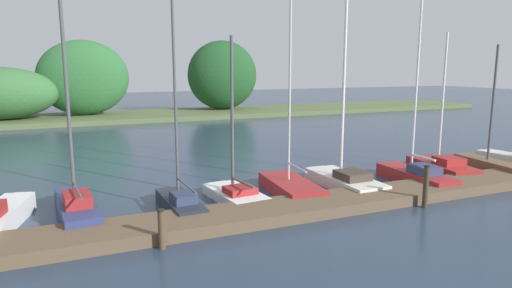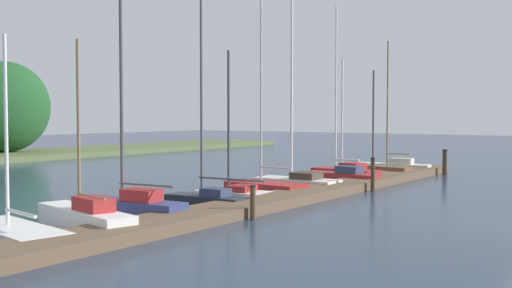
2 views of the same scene
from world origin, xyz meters
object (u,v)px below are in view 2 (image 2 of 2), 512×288
(sailboat_5, at_px, (232,192))
(sailboat_10, at_px, (374,169))
(sailboat_1, at_px, (10,230))
(sailboat_11, at_px, (390,166))
(sailboat_7, at_px, (295,179))
(mooring_piling_1, at_px, (253,202))
(sailboat_8, at_px, (339,175))
(sailboat_9, at_px, (344,172))
(sailboat_2, at_px, (83,215))
(mooring_piling_3, at_px, (445,162))
(mooring_piling_2, at_px, (373,174))
(sailboat_4, at_px, (205,196))
(sailboat_6, at_px, (263,186))
(sailboat_3, at_px, (127,204))

(sailboat_5, distance_m, sailboat_10, 11.73)
(sailboat_1, height_order, sailboat_11, sailboat_11)
(sailboat_7, relative_size, mooring_piling_1, 7.99)
(sailboat_10, bearing_deg, sailboat_8, 98.28)
(sailboat_9, bearing_deg, sailboat_7, 101.79)
(sailboat_2, xyz_separation_m, mooring_piling_1, (4.00, -2.97, 0.14))
(mooring_piling_3, bearing_deg, sailboat_2, 171.64)
(sailboat_7, bearing_deg, sailboat_2, 90.14)
(sailboat_2, height_order, sailboat_8, sailboat_8)
(sailboat_7, distance_m, mooring_piling_3, 10.43)
(sailboat_9, xyz_separation_m, sailboat_11, (4.49, -0.55, 0.02))
(sailboat_10, xyz_separation_m, mooring_piling_1, (-14.84, -2.66, 0.19))
(sailboat_1, height_order, mooring_piling_3, sailboat_1)
(sailboat_2, xyz_separation_m, sailboat_5, (7.11, 0.18, -0.07))
(sailboat_5, height_order, sailboat_10, sailboat_5)
(sailboat_11, bearing_deg, mooring_piling_2, 102.11)
(sailboat_7, xyz_separation_m, mooring_piling_2, (1.02, -3.15, 0.31))
(mooring_piling_3, bearing_deg, sailboat_11, 94.73)
(sailboat_2, bearing_deg, sailboat_9, -75.63)
(sailboat_1, height_order, sailboat_10, sailboat_10)
(sailboat_2, bearing_deg, sailboat_8, -78.79)
(sailboat_5, bearing_deg, sailboat_10, -98.37)
(sailboat_1, bearing_deg, sailboat_11, -80.85)
(sailboat_4, bearing_deg, sailboat_6, -86.77)
(sailboat_7, distance_m, sailboat_8, 2.98)
(sailboat_6, bearing_deg, mooring_piling_3, -101.12)
(mooring_piling_1, bearing_deg, sailboat_8, 13.34)
(mooring_piling_3, bearing_deg, mooring_piling_1, 179.40)
(mooring_piling_2, distance_m, mooring_piling_3, 8.88)
(sailboat_1, height_order, mooring_piling_2, sailboat_1)
(sailboat_4, relative_size, sailboat_6, 0.99)
(sailboat_8, height_order, mooring_piling_1, sailboat_8)
(sailboat_2, xyz_separation_m, sailboat_10, (18.83, -0.30, -0.04))
(sailboat_4, distance_m, sailboat_9, 11.59)
(sailboat_8, bearing_deg, mooring_piling_1, 105.62)
(mooring_piling_1, height_order, mooring_piling_3, mooring_piling_3)
(sailboat_5, relative_size, mooring_piling_1, 5.34)
(sailboat_9, distance_m, mooring_piling_1, 13.12)
(sailboat_5, height_order, sailboat_6, sailboat_6)
(sailboat_1, distance_m, sailboat_9, 18.73)
(sailboat_4, height_order, sailboat_9, sailboat_4)
(sailboat_2, distance_m, mooring_piling_2, 12.90)
(sailboat_5, height_order, sailboat_7, sailboat_7)
(sailboat_3, relative_size, sailboat_5, 1.23)
(sailboat_9, relative_size, sailboat_10, 1.09)
(sailboat_4, distance_m, sailboat_11, 16.06)
(sailboat_5, distance_m, mooring_piling_1, 4.43)
(sailboat_2, bearing_deg, sailboat_6, -75.34)
(sailboat_3, bearing_deg, mooring_piling_3, -105.55)
(sailboat_3, relative_size, sailboat_4, 0.85)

